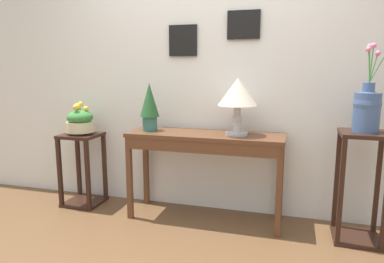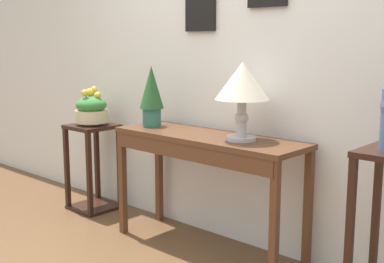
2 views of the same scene
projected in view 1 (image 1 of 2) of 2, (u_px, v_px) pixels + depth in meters
name	position (u px, v px, depth m)	size (l,w,h in m)	color
back_wall_with_art	(209.00, 64.00, 3.30)	(9.00, 0.13, 2.80)	silver
console_table	(204.00, 146.00, 3.10)	(1.38, 0.43, 0.80)	#56331E
table_lamp	(238.00, 95.00, 2.96)	(0.34, 0.34, 0.48)	#B7B7BC
potted_plant_on_console	(150.00, 105.00, 3.19)	(0.17, 0.17, 0.44)	#2D665B
pedestal_stand_left	(83.00, 169.00, 3.53)	(0.36, 0.36, 0.72)	black
planter_bowl_wide_left	(80.00, 121.00, 3.45)	(0.27, 0.27, 0.31)	beige
pedestal_stand_right	(360.00, 187.00, 2.76)	(0.36, 0.36, 0.88)	black
flower_vase_tall_right	(367.00, 107.00, 2.65)	(0.22, 0.23, 0.66)	#3D5684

